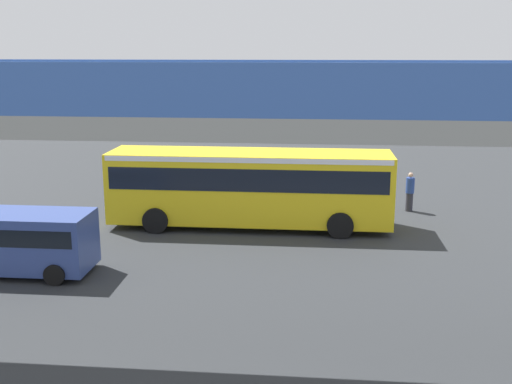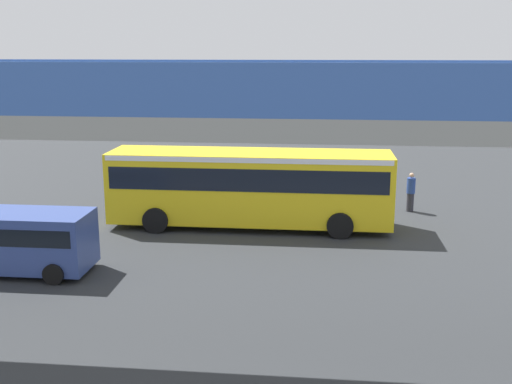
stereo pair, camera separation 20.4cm
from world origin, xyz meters
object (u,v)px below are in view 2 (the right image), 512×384
object	(u,v)px
city_bus	(250,182)
parked_van	(18,238)
pedestrian	(411,192)
traffic_sign	(228,167)
bicycle_blue	(2,241)

from	to	relation	value
city_bus	parked_van	xyz separation A→B (m)	(7.01, 6.07, -0.70)
pedestrian	traffic_sign	world-z (taller)	traffic_sign
city_bus	bicycle_blue	distance (m)	9.72
bicycle_blue	pedestrian	size ratio (longest dim) A/B	0.99
parked_van	pedestrian	xyz separation A→B (m)	(-13.99, -9.25, -0.30)
parked_van	traffic_sign	xyz separation A→B (m)	(-5.61, -9.24, 0.71)
pedestrian	traffic_sign	xyz separation A→B (m)	(8.39, 0.01, 1.00)
city_bus	parked_van	distance (m)	9.29
city_bus	traffic_sign	distance (m)	3.47
traffic_sign	bicycle_blue	bearing A→B (deg)	44.58
city_bus	bicycle_blue	xyz separation A→B (m)	(8.72, 4.04, -1.51)
city_bus	traffic_sign	size ratio (longest dim) A/B	4.12
bicycle_blue	pedestrian	bearing A→B (deg)	-155.31
parked_van	bicycle_blue	xyz separation A→B (m)	(1.71, -2.03, -0.81)
parked_van	traffic_sign	world-z (taller)	traffic_sign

